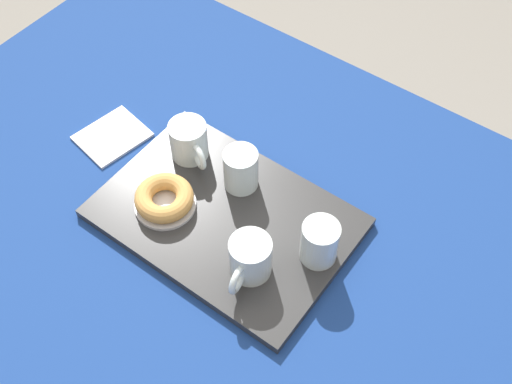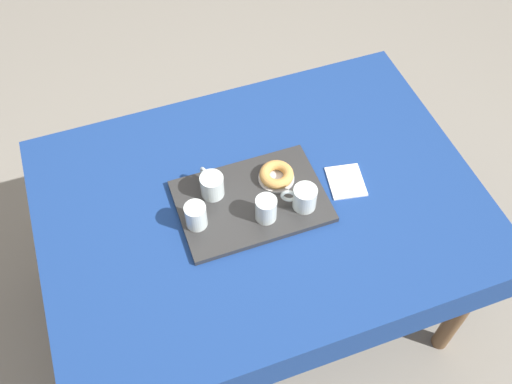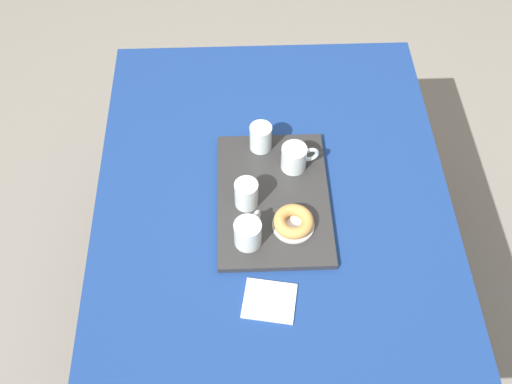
% 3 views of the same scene
% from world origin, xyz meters
% --- Properties ---
extents(ground_plane, '(6.00, 6.00, 0.00)m').
position_xyz_m(ground_plane, '(0.00, 0.00, 0.00)').
color(ground_plane, gray).
extents(dining_table, '(1.43, 1.04, 0.73)m').
position_xyz_m(dining_table, '(0.00, 0.00, 0.64)').
color(dining_table, navy).
rests_on(dining_table, ground).
extents(serving_tray, '(0.47, 0.32, 0.02)m').
position_xyz_m(serving_tray, '(0.03, 0.00, 0.74)').
color(serving_tray, '#2D2D2D').
rests_on(serving_tray, dining_table).
extents(tea_mug_left, '(0.11, 0.08, 0.08)m').
position_xyz_m(tea_mug_left, '(-0.12, 0.08, 0.79)').
color(tea_mug_left, silver).
rests_on(tea_mug_left, serving_tray).
extents(tea_mug_right, '(0.08, 0.11, 0.08)m').
position_xyz_m(tea_mug_right, '(0.14, -0.07, 0.79)').
color(tea_mug_right, silver).
rests_on(tea_mug_right, serving_tray).
extents(water_glass_near, '(0.07, 0.07, 0.09)m').
position_xyz_m(water_glass_near, '(0.01, 0.08, 0.79)').
color(water_glass_near, silver).
rests_on(water_glass_near, serving_tray).
extents(water_glass_far, '(0.07, 0.07, 0.09)m').
position_xyz_m(water_glass_far, '(0.22, 0.03, 0.79)').
color(water_glass_far, silver).
rests_on(water_glass_far, serving_tray).
extents(donut_plate_left, '(0.12, 0.12, 0.01)m').
position_xyz_m(donut_plate_left, '(-0.07, -0.05, 0.76)').
color(donut_plate_left, silver).
rests_on(donut_plate_left, serving_tray).
extents(sugar_donut_left, '(0.11, 0.11, 0.03)m').
position_xyz_m(sugar_donut_left, '(-0.07, -0.05, 0.78)').
color(sugar_donut_left, tan).
rests_on(sugar_donut_left, donut_plate_left).
extents(paper_napkin, '(0.14, 0.15, 0.01)m').
position_xyz_m(paper_napkin, '(-0.29, 0.03, 0.74)').
color(paper_napkin, white).
rests_on(paper_napkin, dining_table).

